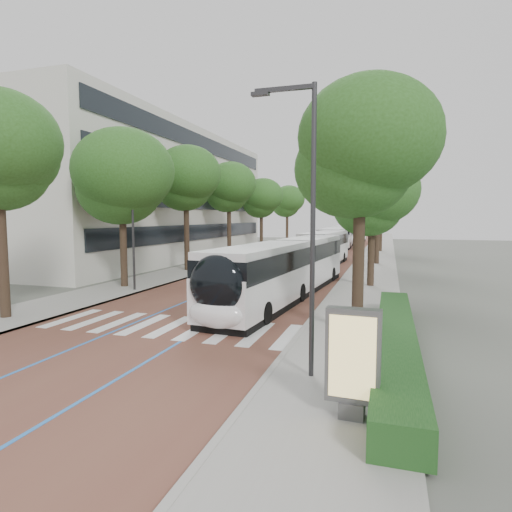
{
  "coord_description": "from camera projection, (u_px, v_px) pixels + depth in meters",
  "views": [
    {
      "loc": [
        8.8,
        -14.6,
        4.56
      ],
      "look_at": [
        1.71,
        8.09,
        2.4
      ],
      "focal_mm": 30.0,
      "sensor_mm": 36.0,
      "label": 1
    }
  ],
  "objects": [
    {
      "name": "ground",
      "position": [
        154.0,
        333.0,
        16.9
      ],
      "size": [
        160.0,
        160.0,
        0.0
      ],
      "primitive_type": "plane",
      "color": "#51544C",
      "rests_on": "ground"
    },
    {
      "name": "sidewalk_left",
      "position": [
        261.0,
        251.0,
        57.15
      ],
      "size": [
        4.0,
        140.0,
        0.12
      ],
      "primitive_type": "cube",
      "color": "gray",
      "rests_on": "ground"
    },
    {
      "name": "road",
      "position": [
        317.0,
        253.0,
        54.93
      ],
      "size": [
        11.0,
        140.0,
        0.02
      ],
      "primitive_type": "cube",
      "color": "brown",
      "rests_on": "ground"
    },
    {
      "name": "trees_left",
      "position": [
        212.0,
        191.0,
        40.72
      ],
      "size": [
        6.29,
        60.23,
        9.88
      ],
      "color": "black",
      "rests_on": "ground"
    },
    {
      "name": "zebra_crossing",
      "position": [
        171.0,
        326.0,
        17.79
      ],
      "size": [
        10.55,
        3.6,
        0.01
      ],
      "color": "silver",
      "rests_on": "ground"
    },
    {
      "name": "streetlight_far",
      "position": [
        362.0,
        214.0,
        35.42
      ],
      "size": [
        1.82,
        0.2,
        8.0
      ],
      "color": "#2E2E31",
      "rests_on": "sidewalk_right"
    },
    {
      "name": "bus_queued_0",
      "position": [
        324.0,
        249.0,
        39.87
      ],
      "size": [
        3.23,
        12.52,
        3.2
      ],
      "rotation": [
        0.0,
        0.0,
        -0.06
      ],
      "color": "white",
      "rests_on": "ground"
    },
    {
      "name": "sidewalk_right",
      "position": [
        378.0,
        254.0,
        52.7
      ],
      "size": [
        4.0,
        140.0,
        0.12
      ],
      "primitive_type": "cube",
      "color": "gray",
      "rests_on": "ground"
    },
    {
      "name": "kerb_right",
      "position": [
        362.0,
        253.0,
        53.26
      ],
      "size": [
        0.2,
        140.0,
        0.14
      ],
      "primitive_type": "cube",
      "color": "gray",
      "rests_on": "ground"
    },
    {
      "name": "lead_bus",
      "position": [
        285.0,
        269.0,
        24.1
      ],
      "size": [
        4.01,
        18.54,
        3.2
      ],
      "rotation": [
        0.0,
        0.0,
        -0.08
      ],
      "color": "black",
      "rests_on": "ground"
    },
    {
      "name": "trees_right",
      "position": [
        377.0,
        194.0,
        35.79
      ],
      "size": [
        5.47,
        47.34,
        9.13
      ],
      "color": "black",
      "rests_on": "ground"
    },
    {
      "name": "ad_panel",
      "position": [
        353.0,
        361.0,
        9.39
      ],
      "size": [
        1.2,
        0.48,
        2.46
      ],
      "rotation": [
        0.0,
        0.0,
        -0.05
      ],
      "color": "#59595B",
      "rests_on": "sidewalk_right"
    },
    {
      "name": "lamp_post_left",
      "position": [
        133.0,
        224.0,
        25.94
      ],
      "size": [
        0.14,
        0.14,
        8.0
      ],
      "primitive_type": "cylinder",
      "color": "#2E2E31",
      "rests_on": "sidewalk_left"
    },
    {
      "name": "hedge",
      "position": [
        396.0,
        339.0,
        14.15
      ],
      "size": [
        1.2,
        14.0,
        0.8
      ],
      "primitive_type": "cube",
      "color": "#143B16",
      "rests_on": "sidewalk_right"
    },
    {
      "name": "office_building",
      "position": [
        131.0,
        196.0,
        48.67
      ],
      "size": [
        18.11,
        40.0,
        14.0
      ],
      "color": "beige",
      "rests_on": "ground"
    },
    {
      "name": "streetlight_near",
      "position": [
        306.0,
        208.0,
        11.65
      ],
      "size": [
        1.82,
        0.2,
        8.0
      ],
      "color": "#2E2E31",
      "rests_on": "sidewalk_right"
    },
    {
      "name": "lane_line_right",
      "position": [
        330.0,
        253.0,
        54.45
      ],
      "size": [
        0.12,
        126.0,
        0.01
      ],
      "primitive_type": "cube",
      "color": "blue",
      "rests_on": "road"
    },
    {
      "name": "bus_queued_2",
      "position": [
        343.0,
        237.0,
        64.16
      ],
      "size": [
        2.91,
        12.47,
        3.2
      ],
      "rotation": [
        0.0,
        0.0,
        0.03
      ],
      "color": "white",
      "rests_on": "ground"
    },
    {
      "name": "lane_line_left",
      "position": [
        305.0,
        252.0,
        55.4
      ],
      "size": [
        0.12,
        126.0,
        0.01
      ],
      "primitive_type": "cube",
      "color": "blue",
      "rests_on": "road"
    },
    {
      "name": "bus_queued_1",
      "position": [
        332.0,
        241.0,
        52.19
      ],
      "size": [
        2.78,
        12.45,
        3.2
      ],
      "rotation": [
        0.0,
        0.0,
        0.02
      ],
      "color": "white",
      "rests_on": "ground"
    },
    {
      "name": "bus_queued_3",
      "position": [
        355.0,
        234.0,
        76.8
      ],
      "size": [
        3.26,
        12.53,
        3.2
      ],
      "rotation": [
        0.0,
        0.0,
        -0.06
      ],
      "color": "white",
      "rests_on": "ground"
    },
    {
      "name": "kerb_left",
      "position": [
        275.0,
        251.0,
        56.58
      ],
      "size": [
        0.2,
        140.0,
        0.14
      ],
      "primitive_type": "cube",
      "color": "gray",
      "rests_on": "ground"
    }
  ]
}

